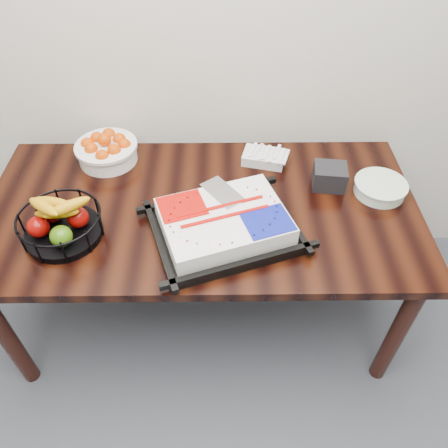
{
  "coord_description": "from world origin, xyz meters",
  "views": [
    {
      "loc": [
        0.08,
        0.67,
        1.98
      ],
      "look_at": [
        0.09,
        1.81,
        0.83
      ],
      "focal_mm": 35.0,
      "sensor_mm": 36.0,
      "label": 1
    }
  ],
  "objects_px": {
    "table": "(202,220)",
    "tangerine_bowl": "(106,146)",
    "fruit_basket": "(61,223)",
    "napkin_box": "(329,176)",
    "plate_stack": "(380,188)",
    "cake_tray": "(224,224)"
  },
  "relations": [
    {
      "from": "cake_tray",
      "to": "tangerine_bowl",
      "type": "relative_size",
      "value": 2.24
    },
    {
      "from": "table",
      "to": "tangerine_bowl",
      "type": "relative_size",
      "value": 6.4
    },
    {
      "from": "napkin_box",
      "to": "plate_stack",
      "type": "bearing_deg",
      "value": -13.84
    },
    {
      "from": "tangerine_bowl",
      "to": "plate_stack",
      "type": "bearing_deg",
      "value": -11.43
    },
    {
      "from": "tangerine_bowl",
      "to": "plate_stack",
      "type": "height_order",
      "value": "tangerine_bowl"
    },
    {
      "from": "napkin_box",
      "to": "table",
      "type": "bearing_deg",
      "value": -167.16
    },
    {
      "from": "cake_tray",
      "to": "fruit_basket",
      "type": "bearing_deg",
      "value": -179.32
    },
    {
      "from": "tangerine_bowl",
      "to": "plate_stack",
      "type": "relative_size",
      "value": 1.27
    },
    {
      "from": "tangerine_bowl",
      "to": "fruit_basket",
      "type": "height_order",
      "value": "tangerine_bowl"
    },
    {
      "from": "cake_tray",
      "to": "tangerine_bowl",
      "type": "distance_m",
      "value": 0.71
    },
    {
      "from": "plate_stack",
      "to": "napkin_box",
      "type": "distance_m",
      "value": 0.22
    },
    {
      "from": "plate_stack",
      "to": "napkin_box",
      "type": "bearing_deg",
      "value": 166.16
    },
    {
      "from": "table",
      "to": "tangerine_bowl",
      "type": "bearing_deg",
      "value": 144.25
    },
    {
      "from": "plate_stack",
      "to": "napkin_box",
      "type": "height_order",
      "value": "napkin_box"
    },
    {
      "from": "table",
      "to": "cake_tray",
      "type": "distance_m",
      "value": 0.23
    },
    {
      "from": "fruit_basket",
      "to": "napkin_box",
      "type": "xyz_separation_m",
      "value": [
        1.07,
        0.29,
        -0.02
      ]
    },
    {
      "from": "table",
      "to": "plate_stack",
      "type": "xyz_separation_m",
      "value": [
        0.76,
        0.07,
        0.11
      ]
    },
    {
      "from": "cake_tray",
      "to": "fruit_basket",
      "type": "relative_size",
      "value": 2.02
    },
    {
      "from": "napkin_box",
      "to": "tangerine_bowl",
      "type": "bearing_deg",
      "value": 169.09
    },
    {
      "from": "tangerine_bowl",
      "to": "plate_stack",
      "type": "distance_m",
      "value": 1.22
    },
    {
      "from": "table",
      "to": "fruit_basket",
      "type": "distance_m",
      "value": 0.57
    },
    {
      "from": "cake_tray",
      "to": "fruit_basket",
      "type": "height_order",
      "value": "fruit_basket"
    }
  ]
}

